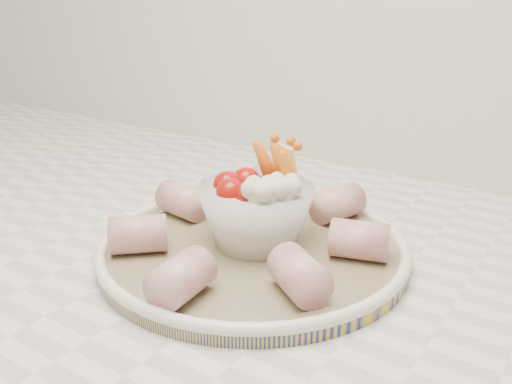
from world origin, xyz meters
The scene contains 3 objects.
serving_platter centered at (0.14, 1.42, 0.93)m, with size 0.38×0.38×0.02m.
veggie_bowl centered at (0.15, 1.42, 0.97)m, with size 0.12×0.12×0.10m.
cured_meat_rolls centered at (0.14, 1.42, 0.95)m, with size 0.27×0.29×0.04m.
Camera 1 is at (0.44, 0.98, 1.19)m, focal length 40.00 mm.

